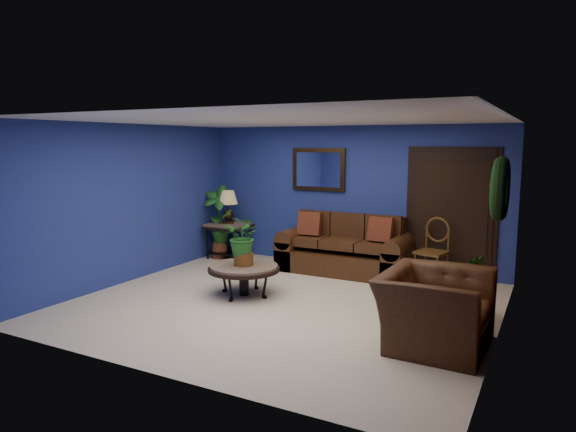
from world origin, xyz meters
The scene contains 18 objects.
floor centered at (0.00, 0.00, 0.00)m, with size 5.50×5.50×0.00m, color beige.
wall_back centered at (0.00, 2.50, 1.25)m, with size 5.50×0.04×2.50m, color navy.
wall_left centered at (-2.75, 0.00, 1.25)m, with size 0.04×5.00×2.50m, color navy.
wall_right_brick centered at (2.75, 0.00, 1.25)m, with size 0.04×5.00×2.50m, color brown.
ceiling centered at (0.00, 0.00, 2.50)m, with size 5.50×5.00×0.02m, color white.
crown_molding centered at (2.72, 0.00, 2.43)m, with size 0.03×5.00×0.14m, color white.
wall_mirror centered at (-0.60, 2.46, 1.72)m, with size 1.02×0.06×0.77m, color #412C12.
closet_door centered at (1.75, 2.47, 1.05)m, with size 1.44×0.06×2.18m, color black.
wreath centered at (2.69, 0.05, 1.70)m, with size 0.72×0.72×0.16m, color black.
sofa centered at (0.09, 2.08, 0.33)m, with size 2.21×0.96×1.00m.
coffee_table centered at (-0.70, 0.09, 0.39)m, with size 1.04×1.04×0.45m.
end_table centered at (-2.30, 2.05, 0.52)m, with size 0.74×0.74×0.67m.
table_lamp centered at (-2.30, 2.05, 1.06)m, with size 0.36×0.36×0.60m.
side_chair centered at (1.57, 2.12, 0.58)m, with size 0.53×0.53×1.03m.
armchair centered at (2.15, -0.52, 0.41)m, with size 1.25×1.09×0.81m, color #412512.
coffee_plant centered at (-0.70, 0.09, 0.84)m, with size 0.54×0.47×0.72m.
floor_plant centered at (2.35, 0.59, 0.43)m, with size 0.44×0.39×0.82m.
tall_plant centered at (-2.45, 1.95, 0.76)m, with size 0.67×0.51×1.41m.
Camera 1 is at (3.24, -6.03, 2.21)m, focal length 32.00 mm.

